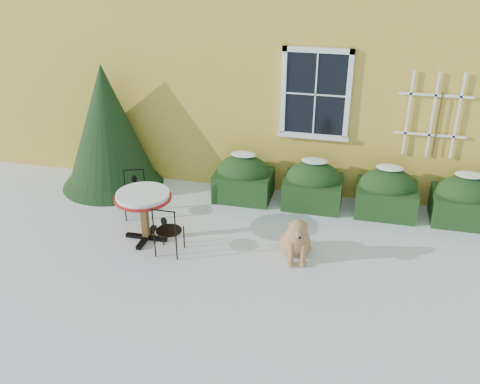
% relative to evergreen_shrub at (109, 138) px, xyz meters
% --- Properties ---
extents(ground, '(80.00, 80.00, 0.00)m').
position_rel_evergreen_shrub_xyz_m(ground, '(2.97, -2.54, -0.97)').
color(ground, white).
rests_on(ground, ground).
extents(hedge_row, '(4.95, 0.80, 0.91)m').
position_rel_evergreen_shrub_xyz_m(hedge_row, '(4.62, 0.01, -0.57)').
color(hedge_row, black).
rests_on(hedge_row, ground).
extents(evergreen_shrub, '(1.99, 1.99, 2.40)m').
position_rel_evergreen_shrub_xyz_m(evergreen_shrub, '(0.00, 0.00, 0.00)').
color(evergreen_shrub, black).
rests_on(evergreen_shrub, ground).
extents(bistro_table, '(0.91, 0.91, 0.85)m').
position_rel_evergreen_shrub_xyz_m(bistro_table, '(1.45, -1.83, -0.26)').
color(bistro_table, black).
rests_on(bistro_table, ground).
extents(patio_chair_near, '(0.41, 0.41, 0.85)m').
position_rel_evergreen_shrub_xyz_m(patio_chair_near, '(1.97, -2.15, -0.54)').
color(patio_chair_near, black).
rests_on(patio_chair_near, ground).
extents(patio_chair_far, '(0.47, 0.47, 0.83)m').
position_rel_evergreen_shrub_xyz_m(patio_chair_far, '(0.96, -1.09, -0.55)').
color(patio_chair_far, black).
rests_on(patio_chair_far, ground).
extents(dog, '(0.60, 0.88, 0.78)m').
position_rel_evergreen_shrub_xyz_m(dog, '(3.92, -1.81, -0.65)').
color(dog, '#B28250').
rests_on(dog, ground).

